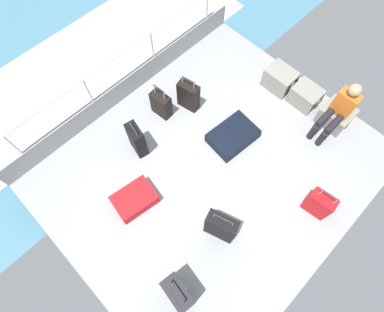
{
  "coord_description": "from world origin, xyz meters",
  "views": [
    {
      "loc": [
        1.21,
        -1.69,
        4.91
      ],
      "look_at": [
        -0.32,
        -0.17,
        0.25
      ],
      "focal_mm": 29.55,
      "sensor_mm": 36.0,
      "label": 1
    }
  ],
  "objects_px": {
    "passenger_seated": "(339,110)",
    "suitcase_4": "(178,294)",
    "suitcase_2": "(319,204)",
    "cargo_crate_1": "(305,96)",
    "suitcase_5": "(161,104)",
    "cargo_crate_2": "(336,116)",
    "cargo_crate_0": "(280,79)",
    "suitcase_1": "(135,199)",
    "suitcase_6": "(233,136)",
    "suitcase_0": "(137,140)",
    "suitcase_7": "(221,227)",
    "suitcase_3": "(188,96)"
  },
  "relations": [
    {
      "from": "suitcase_5",
      "to": "passenger_seated",
      "type": "bearing_deg",
      "value": 39.07
    },
    {
      "from": "cargo_crate_1",
      "to": "suitcase_6",
      "type": "distance_m",
      "value": 1.56
    },
    {
      "from": "cargo_crate_1",
      "to": "suitcase_5",
      "type": "xyz_separation_m",
      "value": [
        -1.67,
        -2.0,
        0.07
      ]
    },
    {
      "from": "suitcase_2",
      "to": "suitcase_5",
      "type": "relative_size",
      "value": 0.99
    },
    {
      "from": "suitcase_0",
      "to": "suitcase_6",
      "type": "xyz_separation_m",
      "value": [
        1.0,
        1.27,
        -0.22
      ]
    },
    {
      "from": "cargo_crate_2",
      "to": "suitcase_7",
      "type": "distance_m",
      "value": 2.9
    },
    {
      "from": "cargo_crate_0",
      "to": "cargo_crate_2",
      "type": "relative_size",
      "value": 1.04
    },
    {
      "from": "cargo_crate_0",
      "to": "suitcase_5",
      "type": "distance_m",
      "value": 2.25
    },
    {
      "from": "suitcase_1",
      "to": "suitcase_4",
      "type": "xyz_separation_m",
      "value": [
        1.48,
        -0.45,
        0.22
      ]
    },
    {
      "from": "cargo_crate_0",
      "to": "suitcase_4",
      "type": "bearing_deg",
      "value": -71.27
    },
    {
      "from": "cargo_crate_2",
      "to": "suitcase_1",
      "type": "height_order",
      "value": "cargo_crate_2"
    },
    {
      "from": "suitcase_2",
      "to": "cargo_crate_1",
      "type": "bearing_deg",
      "value": 131.54
    },
    {
      "from": "cargo_crate_0",
      "to": "suitcase_0",
      "type": "relative_size",
      "value": 0.74
    },
    {
      "from": "passenger_seated",
      "to": "suitcase_4",
      "type": "xyz_separation_m",
      "value": [
        0.12,
        -3.76,
        -0.22
      ]
    },
    {
      "from": "suitcase_0",
      "to": "suitcase_1",
      "type": "distance_m",
      "value": 0.97
    },
    {
      "from": "cargo_crate_2",
      "to": "passenger_seated",
      "type": "xyz_separation_m",
      "value": [
        0.0,
        -0.18,
        0.37
      ]
    },
    {
      "from": "suitcase_5",
      "to": "suitcase_2",
      "type": "bearing_deg",
      "value": 8.89
    },
    {
      "from": "suitcase_1",
      "to": "suitcase_3",
      "type": "height_order",
      "value": "suitcase_3"
    },
    {
      "from": "suitcase_7",
      "to": "cargo_crate_1",
      "type": "bearing_deg",
      "value": 100.81
    },
    {
      "from": "suitcase_1",
      "to": "suitcase_5",
      "type": "distance_m",
      "value": 1.73
    },
    {
      "from": "suitcase_3",
      "to": "suitcase_7",
      "type": "height_order",
      "value": "suitcase_7"
    },
    {
      "from": "suitcase_7",
      "to": "suitcase_0",
      "type": "bearing_deg",
      "value": 177.9
    },
    {
      "from": "cargo_crate_1",
      "to": "suitcase_0",
      "type": "xyz_separation_m",
      "value": [
        -1.4,
        -2.78,
        0.14
      ]
    },
    {
      "from": "cargo_crate_1",
      "to": "suitcase_7",
      "type": "height_order",
      "value": "suitcase_7"
    },
    {
      "from": "suitcase_1",
      "to": "suitcase_4",
      "type": "relative_size",
      "value": 0.84
    },
    {
      "from": "cargo_crate_0",
      "to": "suitcase_7",
      "type": "distance_m",
      "value": 3.02
    },
    {
      "from": "suitcase_1",
      "to": "suitcase_3",
      "type": "xyz_separation_m",
      "value": [
        -0.71,
        1.9,
        0.18
      ]
    },
    {
      "from": "cargo_crate_2",
      "to": "suitcase_1",
      "type": "xyz_separation_m",
      "value": [
        -1.35,
        -3.49,
        -0.07
      ]
    },
    {
      "from": "cargo_crate_1",
      "to": "suitcase_1",
      "type": "height_order",
      "value": "cargo_crate_1"
    },
    {
      "from": "suitcase_4",
      "to": "suitcase_6",
      "type": "bearing_deg",
      "value": 115.59
    },
    {
      "from": "suitcase_0",
      "to": "suitcase_5",
      "type": "bearing_deg",
      "value": 109.06
    },
    {
      "from": "suitcase_4",
      "to": "suitcase_5",
      "type": "xyz_separation_m",
      "value": [
        -2.42,
        1.9,
        -0.08
      ]
    },
    {
      "from": "passenger_seated",
      "to": "suitcase_2",
      "type": "height_order",
      "value": "passenger_seated"
    },
    {
      "from": "cargo_crate_1",
      "to": "cargo_crate_2",
      "type": "height_order",
      "value": "cargo_crate_1"
    },
    {
      "from": "cargo_crate_2",
      "to": "suitcase_6",
      "type": "relative_size",
      "value": 0.64
    },
    {
      "from": "cargo_crate_1",
      "to": "suitcase_2",
      "type": "relative_size",
      "value": 0.74
    },
    {
      "from": "cargo_crate_0",
      "to": "suitcase_4",
      "type": "xyz_separation_m",
      "value": [
        1.31,
        -3.85,
        0.13
      ]
    },
    {
      "from": "cargo_crate_0",
      "to": "suitcase_1",
      "type": "height_order",
      "value": "cargo_crate_0"
    },
    {
      "from": "suitcase_3",
      "to": "suitcase_7",
      "type": "bearing_deg",
      "value": -33.23
    },
    {
      "from": "suitcase_3",
      "to": "suitcase_7",
      "type": "distance_m",
      "value": 2.37
    },
    {
      "from": "suitcase_2",
      "to": "suitcase_6",
      "type": "bearing_deg",
      "value": 179.26
    },
    {
      "from": "suitcase_4",
      "to": "cargo_crate_0",
      "type": "bearing_deg",
      "value": 108.73
    },
    {
      "from": "suitcase_0",
      "to": "suitcase_1",
      "type": "relative_size",
      "value": 1.08
    },
    {
      "from": "cargo_crate_2",
      "to": "suitcase_4",
      "type": "height_order",
      "value": "suitcase_4"
    },
    {
      "from": "suitcase_3",
      "to": "suitcase_0",
      "type": "bearing_deg",
      "value": -88.07
    },
    {
      "from": "cargo_crate_0",
      "to": "cargo_crate_1",
      "type": "bearing_deg",
      "value": 4.74
    },
    {
      "from": "suitcase_1",
      "to": "suitcase_6",
      "type": "bearing_deg",
      "value": 80.39
    },
    {
      "from": "suitcase_0",
      "to": "suitcase_7",
      "type": "xyz_separation_m",
      "value": [
        1.94,
        -0.07,
        0.02
      ]
    },
    {
      "from": "suitcase_1",
      "to": "suitcase_6",
      "type": "height_order",
      "value": "suitcase_1"
    },
    {
      "from": "suitcase_4",
      "to": "passenger_seated",
      "type": "bearing_deg",
      "value": 91.87
    }
  ]
}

